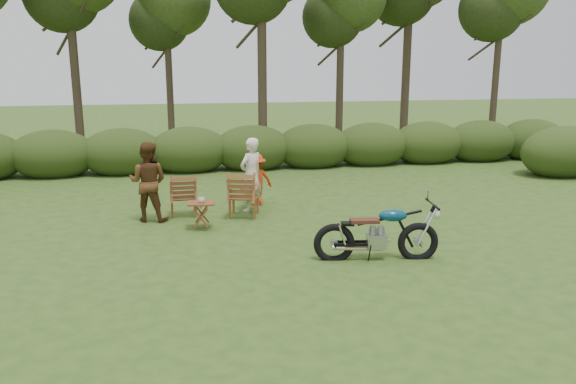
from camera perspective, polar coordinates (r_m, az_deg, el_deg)
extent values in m
plane|color=#284617|center=(9.55, 4.23, -7.25)|extent=(80.00, 80.00, 0.00)
cylinder|color=#352A1D|center=(19.94, -20.95, 12.99)|extent=(0.28, 0.28, 7.20)
cylinder|color=#352A1D|center=(20.81, -12.02, 12.26)|extent=(0.24, 0.24, 6.30)
sphere|color=#2F4218|center=(20.89, -12.28, 17.64)|extent=(2.52, 2.52, 2.52)
cylinder|color=#352A1D|center=(18.86, -2.66, 14.53)|extent=(0.30, 0.30, 7.65)
cylinder|color=#352A1D|center=(20.60, 5.32, 12.73)|extent=(0.26, 0.26, 6.48)
sphere|color=#2F4218|center=(20.70, 5.44, 18.32)|extent=(2.59, 2.59, 2.59)
cylinder|color=#352A1D|center=(22.68, 12.02, 14.34)|extent=(0.32, 0.32, 7.92)
cylinder|color=#352A1D|center=(21.88, 20.48, 12.47)|extent=(0.24, 0.24, 6.84)
ellipsoid|color=#2B3C16|center=(18.15, -22.76, 3.49)|extent=(2.52, 1.68, 1.51)
ellipsoid|color=#2B3C16|center=(17.87, -16.45, 3.83)|extent=(2.52, 1.68, 1.51)
ellipsoid|color=#2B3C16|center=(17.81, -10.02, 4.14)|extent=(2.52, 1.68, 1.51)
ellipsoid|color=#2B3C16|center=(17.98, -3.63, 4.39)|extent=(2.52, 1.68, 1.51)
ellipsoid|color=#2B3C16|center=(18.37, 2.58, 4.58)|extent=(2.52, 1.68, 1.51)
ellipsoid|color=#2B3C16|center=(18.96, 8.47, 4.72)|extent=(2.52, 1.68, 1.51)
ellipsoid|color=#2B3C16|center=(19.73, 13.95, 4.80)|extent=(2.52, 1.68, 1.51)
ellipsoid|color=#2B3C16|center=(20.68, 18.97, 4.83)|extent=(2.52, 1.68, 1.51)
ellipsoid|color=#2B3C16|center=(21.76, 23.53, 4.83)|extent=(2.52, 1.68, 1.51)
ellipsoid|color=#2B3C16|center=(18.78, 26.25, 3.59)|extent=(2.70, 1.80, 1.62)
imported|color=beige|center=(11.41, -8.78, -0.80)|extent=(0.16, 0.16, 0.11)
imported|color=beige|center=(12.86, -3.72, -1.92)|extent=(0.73, 0.69, 1.68)
imported|color=#4E2E16|center=(12.41, -13.82, -2.82)|extent=(0.98, 0.86, 1.70)
imported|color=#BE3511|center=(13.38, -3.17, -1.32)|extent=(0.89, 0.67, 1.23)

